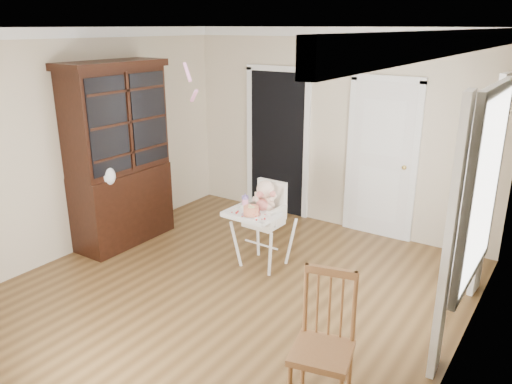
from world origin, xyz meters
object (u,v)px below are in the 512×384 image
Objects in this scene: high_chair at (263,215)px; sippy_cup at (245,202)px; dining_chair at (323,346)px; cake at (251,211)px; china_cabinet at (119,155)px.

high_chair reaches higher than sippy_cup.
high_chair is 0.98× the size of dining_chair.
high_chair is 0.28m from cake.
high_chair is at bearing 33.25° from sippy_cup.
china_cabinet reaches higher than cake.
china_cabinet is at bearing 146.94° from dining_chair.
high_chair is 4.68× the size of cake.
china_cabinet is (-1.74, -0.29, 0.36)m from sippy_cup.
dining_chair is (3.53, -1.26, -0.67)m from china_cabinet.
cake is 0.22m from sippy_cup.
dining_chair is at bearing -19.61° from china_cabinet.
sippy_cup is at bearing 125.55° from dining_chair.
sippy_cup is at bearing 9.50° from china_cabinet.
china_cabinet reaches higher than sippy_cup.
high_chair is 0.45× the size of china_cabinet.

